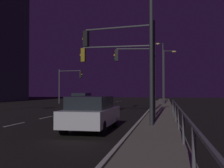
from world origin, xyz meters
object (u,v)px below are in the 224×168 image
at_px(traffic_light_mid_left, 121,51).
at_px(street_lamp_median, 162,68).
at_px(traffic_light_overhead_east, 119,63).
at_px(traffic_light_mid_right, 69,79).
at_px(car, 92,113).
at_px(car_oncoming, 81,100).
at_px(street_lamp_corner, 166,71).
at_px(street_lamp_far_end, 153,40).
at_px(traffic_light_far_left, 136,65).

distance_m(traffic_light_mid_left, street_lamp_median, 23.26).
distance_m(traffic_light_overhead_east, street_lamp_median, 20.52).
bearing_deg(traffic_light_mid_right, traffic_light_overhead_east, -60.83).
relative_size(car, traffic_light_overhead_east, 0.83).
height_order(car_oncoming, traffic_light_mid_left, traffic_light_mid_left).
distance_m(car, traffic_light_overhead_east, 7.17).
bearing_deg(car, street_lamp_corner, 82.10).
bearing_deg(street_lamp_far_end, street_lamp_corner, 88.28).
height_order(car_oncoming, traffic_light_far_left, traffic_light_far_left).
xyz_separation_m(car_oncoming, traffic_light_far_left, (7.09, -7.37, 3.10)).
bearing_deg(traffic_light_overhead_east, car, -91.45).
bearing_deg(street_lamp_far_end, traffic_light_mid_right, 118.78).
xyz_separation_m(car_oncoming, street_lamp_median, (9.01, 8.82, 4.24)).
height_order(traffic_light_far_left, street_lamp_corner, street_lamp_corner).
xyz_separation_m(traffic_light_mid_right, street_lamp_far_end, (12.73, -23.17, 0.92)).
bearing_deg(traffic_light_mid_left, car, -101.74).
bearing_deg(car, traffic_light_far_left, 85.17).
distance_m(car, street_lamp_far_end, 4.75).
bearing_deg(street_lamp_far_end, street_lamp_median, 89.62).
bearing_deg(street_lamp_median, car_oncoming, -135.61).
height_order(street_lamp_corner, street_lamp_far_end, street_lamp_far_end).
height_order(street_lamp_median, street_lamp_far_end, street_lamp_median).
bearing_deg(street_lamp_corner, traffic_light_mid_left, -97.19).
relative_size(car_oncoming, street_lamp_median, 0.53).
height_order(traffic_light_mid_left, street_lamp_corner, street_lamp_corner).
bearing_deg(street_lamp_corner, car_oncoming, -148.04).
relative_size(car_oncoming, street_lamp_far_end, 0.63).
height_order(car, street_lamp_corner, street_lamp_corner).
xyz_separation_m(car, street_lamp_corner, (3.33, 23.98, 3.50)).
height_order(traffic_light_mid_left, traffic_light_far_left, traffic_light_mid_left).
height_order(traffic_light_mid_left, traffic_light_mid_right, traffic_light_mid_left).
bearing_deg(traffic_light_far_left, street_lamp_far_end, -78.89).
distance_m(car, traffic_light_mid_right, 26.98).
height_order(car, traffic_light_overhead_east, traffic_light_overhead_east).
bearing_deg(car_oncoming, street_lamp_corner, 31.96).
bearing_deg(street_lamp_far_end, traffic_light_mid_left, 133.35).
distance_m(traffic_light_mid_left, traffic_light_far_left, 6.96).
xyz_separation_m(traffic_light_far_left, traffic_light_overhead_east, (-0.73, -4.11, -0.20)).
bearing_deg(street_lamp_corner, car, -97.90).
height_order(street_lamp_median, street_lamp_corner, street_lamp_median).
bearing_deg(traffic_light_far_left, street_lamp_median, 83.22).
height_order(traffic_light_mid_left, traffic_light_overhead_east, traffic_light_mid_left).
distance_m(car_oncoming, traffic_light_overhead_east, 13.44).
relative_size(traffic_light_far_left, traffic_light_mid_right, 1.11).
xyz_separation_m(traffic_light_mid_left, traffic_light_overhead_east, (-0.61, 2.84, -0.40)).
height_order(traffic_light_far_left, street_lamp_far_end, street_lamp_far_end).
relative_size(traffic_light_mid_left, traffic_light_far_left, 1.04).
bearing_deg(street_lamp_corner, traffic_light_mid_right, 176.12).
distance_m(traffic_light_mid_left, traffic_light_mid_right, 23.80).
distance_m(car, traffic_light_far_left, 11.15).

